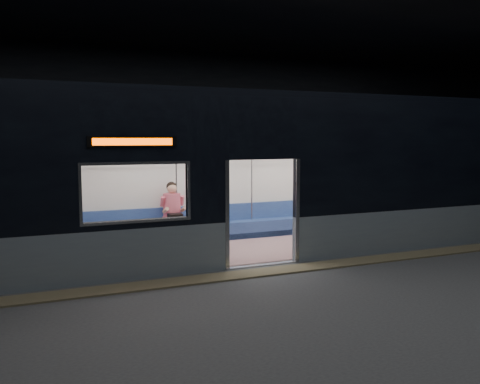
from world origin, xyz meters
TOP-DOWN VIEW (x-y plane):
  - station_floor at (0.00, 0.00)m, footprint 24.00×14.00m
  - station_envelope at (0.00, 0.00)m, footprint 24.00×14.00m
  - tactile_strip at (0.00, 0.55)m, footprint 22.80×0.50m
  - metro_car at (-0.00, 2.54)m, footprint 18.00×3.04m
  - passenger at (-1.06, 3.55)m, footprint 0.44×0.74m
  - handbag at (-1.08, 3.31)m, footprint 0.35×0.31m
  - transit_map at (3.28, 3.85)m, footprint 0.98×0.03m

SIDE VIEW (x-z plane):
  - station_floor at x=0.00m, z-range -0.01..0.00m
  - tactile_strip at x=0.00m, z-range 0.00..0.03m
  - handbag at x=-1.08m, z-range 0.62..0.77m
  - passenger at x=-1.06m, z-range 0.11..1.53m
  - transit_map at x=3.28m, z-range 1.15..1.79m
  - metro_car at x=0.00m, z-range 0.17..3.52m
  - station_envelope at x=0.00m, z-range 1.16..6.16m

